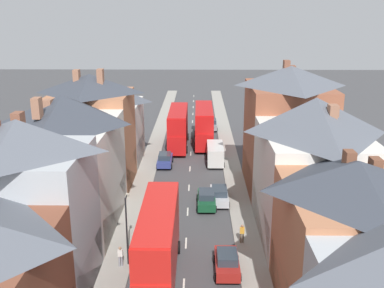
{
  "coord_description": "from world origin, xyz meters",
  "views": [
    {
      "loc": [
        0.95,
        -15.06,
        18.43
      ],
      "look_at": [
        0.19,
        40.18,
        1.89
      ],
      "focal_mm": 42.0,
      "sensor_mm": 36.0,
      "label": 1
    }
  ],
  "objects_px": {
    "car_parked_left_b": "(165,159)",
    "car_mid_black": "(206,199)",
    "street_lamp": "(127,225)",
    "car_mid_white": "(148,235)",
    "double_decker_bus_far_approaching": "(204,125)",
    "car_near_silver": "(219,195)",
    "double_decker_bus_mid_street": "(158,242)",
    "car_parked_right_a": "(227,262)",
    "pedestrian_mid_left": "(120,255)",
    "pedestrian_mid_right": "(242,233)",
    "double_decker_bus_lead": "(178,127)",
    "car_near_blue": "(211,124)",
    "delivery_van": "(215,153)"
  },
  "relations": [
    {
      "from": "car_parked_left_b",
      "to": "car_mid_black",
      "type": "bearing_deg",
      "value": -67.75
    },
    {
      "from": "car_mid_black",
      "to": "street_lamp",
      "type": "height_order",
      "value": "street_lamp"
    },
    {
      "from": "car_mid_black",
      "to": "car_mid_white",
      "type": "bearing_deg",
      "value": -123.8
    },
    {
      "from": "double_decker_bus_far_approaching",
      "to": "car_near_silver",
      "type": "height_order",
      "value": "double_decker_bus_far_approaching"
    },
    {
      "from": "double_decker_bus_mid_street",
      "to": "car_parked_right_a",
      "type": "distance_m",
      "value": 5.34
    },
    {
      "from": "pedestrian_mid_left",
      "to": "street_lamp",
      "type": "xyz_separation_m",
      "value": [
        0.5,
        0.47,
        2.21
      ]
    },
    {
      "from": "car_mid_black",
      "to": "pedestrian_mid_right",
      "type": "relative_size",
      "value": 2.55
    },
    {
      "from": "double_decker_bus_far_approaching",
      "to": "street_lamp",
      "type": "height_order",
      "value": "street_lamp"
    },
    {
      "from": "street_lamp",
      "to": "double_decker_bus_far_approaching",
      "type": "bearing_deg",
      "value": 79.3
    },
    {
      "from": "pedestrian_mid_right",
      "to": "pedestrian_mid_left",
      "type": "bearing_deg",
      "value": -158.56
    },
    {
      "from": "car_parked_left_b",
      "to": "car_near_silver",
      "type": "bearing_deg",
      "value": -60.24
    },
    {
      "from": "car_parked_right_a",
      "to": "pedestrian_mid_left",
      "type": "xyz_separation_m",
      "value": [
        -7.85,
        0.45,
        0.2
      ]
    },
    {
      "from": "car_near_silver",
      "to": "car_parked_right_a",
      "type": "relative_size",
      "value": 1.15
    },
    {
      "from": "car_near_silver",
      "to": "car_mid_black",
      "type": "distance_m",
      "value": 1.72
    },
    {
      "from": "car_mid_white",
      "to": "pedestrian_mid_right",
      "type": "relative_size",
      "value": 2.66
    },
    {
      "from": "car_mid_white",
      "to": "double_decker_bus_mid_street",
      "type": "bearing_deg",
      "value": -74.74
    },
    {
      "from": "double_decker_bus_lead",
      "to": "car_near_blue",
      "type": "xyz_separation_m",
      "value": [
        4.91,
        9.61,
        -1.96
      ]
    },
    {
      "from": "double_decker_bus_mid_street",
      "to": "car_mid_white",
      "type": "xyz_separation_m",
      "value": [
        -1.29,
        4.73,
        -2.0
      ]
    },
    {
      "from": "double_decker_bus_far_approaching",
      "to": "car_parked_left_b",
      "type": "relative_size",
      "value": 2.57
    },
    {
      "from": "car_mid_black",
      "to": "car_near_silver",
      "type": "bearing_deg",
      "value": 40.98
    },
    {
      "from": "double_decker_bus_mid_street",
      "to": "double_decker_bus_far_approaching",
      "type": "height_order",
      "value": "same"
    },
    {
      "from": "double_decker_bus_far_approaching",
      "to": "car_parked_left_b",
      "type": "distance_m",
      "value": 10.91
    },
    {
      "from": "car_near_silver",
      "to": "car_parked_right_a",
      "type": "xyz_separation_m",
      "value": [
        -0.0,
        -12.49,
        0.03
      ]
    },
    {
      "from": "delivery_van",
      "to": "pedestrian_mid_left",
      "type": "relative_size",
      "value": 3.23
    },
    {
      "from": "car_near_blue",
      "to": "delivery_van",
      "type": "height_order",
      "value": "delivery_van"
    },
    {
      "from": "car_parked_right_a",
      "to": "pedestrian_mid_left",
      "type": "bearing_deg",
      "value": 176.69
    },
    {
      "from": "car_near_silver",
      "to": "pedestrian_mid_left",
      "type": "bearing_deg",
      "value": -123.11
    },
    {
      "from": "car_parked_right_a",
      "to": "pedestrian_mid_left",
      "type": "distance_m",
      "value": 7.87
    },
    {
      "from": "car_mid_black",
      "to": "pedestrian_mid_right",
      "type": "height_order",
      "value": "pedestrian_mid_right"
    },
    {
      "from": "double_decker_bus_far_approaching",
      "to": "car_parked_right_a",
      "type": "relative_size",
      "value": 2.75
    },
    {
      "from": "double_decker_bus_far_approaching",
      "to": "pedestrian_mid_left",
      "type": "xyz_separation_m",
      "value": [
        -6.54,
        -32.43,
        -1.78
      ]
    },
    {
      "from": "double_decker_bus_lead",
      "to": "double_decker_bus_far_approaching",
      "type": "height_order",
      "value": "same"
    },
    {
      "from": "delivery_van",
      "to": "pedestrian_mid_left",
      "type": "xyz_separation_m",
      "value": [
        -7.85,
        -23.74,
        -0.3
      ]
    },
    {
      "from": "car_near_blue",
      "to": "car_mid_white",
      "type": "xyz_separation_m",
      "value": [
        -6.2,
        -36.97,
        -0.04
      ]
    },
    {
      "from": "double_decker_bus_lead",
      "to": "double_decker_bus_far_approaching",
      "type": "bearing_deg",
      "value": 22.35
    },
    {
      "from": "pedestrian_mid_left",
      "to": "pedestrian_mid_right",
      "type": "relative_size",
      "value": 1.0
    },
    {
      "from": "car_near_blue",
      "to": "pedestrian_mid_left",
      "type": "bearing_deg",
      "value": -100.95
    },
    {
      "from": "street_lamp",
      "to": "pedestrian_mid_left",
      "type": "bearing_deg",
      "value": -136.67
    },
    {
      "from": "car_parked_left_b",
      "to": "double_decker_bus_mid_street",
      "type": "bearing_deg",
      "value": -86.92
    },
    {
      "from": "double_decker_bus_far_approaching",
      "to": "car_near_blue",
      "type": "bearing_deg",
      "value": 80.85
    },
    {
      "from": "double_decker_bus_mid_street",
      "to": "street_lamp",
      "type": "xyz_separation_m",
      "value": [
        -2.44,
        1.61,
        0.43
      ]
    },
    {
      "from": "double_decker_bus_mid_street",
      "to": "car_parked_left_b",
      "type": "relative_size",
      "value": 2.57
    },
    {
      "from": "car_near_blue",
      "to": "street_lamp",
      "type": "height_order",
      "value": "street_lamp"
    },
    {
      "from": "pedestrian_mid_left",
      "to": "car_parked_left_b",
      "type": "bearing_deg",
      "value": 85.87
    },
    {
      "from": "car_parked_right_a",
      "to": "car_near_blue",
      "type": "bearing_deg",
      "value": 90.0
    },
    {
      "from": "car_parked_right_a",
      "to": "car_mid_black",
      "type": "bearing_deg",
      "value": 96.53
    },
    {
      "from": "car_near_silver",
      "to": "car_parked_right_a",
      "type": "height_order",
      "value": "car_parked_right_a"
    },
    {
      "from": "car_near_blue",
      "to": "car_parked_right_a",
      "type": "distance_m",
      "value": 41.02
    },
    {
      "from": "car_parked_right_a",
      "to": "car_parked_left_b",
      "type": "relative_size",
      "value": 0.93
    },
    {
      "from": "car_mid_black",
      "to": "delivery_van",
      "type": "distance_m",
      "value": 12.91
    }
  ]
}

